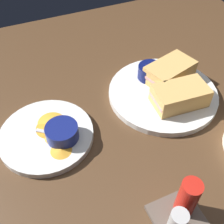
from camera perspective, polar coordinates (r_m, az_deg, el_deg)
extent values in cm
cube|color=#4C331E|center=(71.69, 8.54, 0.55)|extent=(110.00, 110.00, 3.00)
cylinder|color=silver|center=(73.10, 10.49, 3.86)|extent=(28.25, 28.25, 1.60)
cube|color=tan|center=(68.59, 13.96, 3.34)|extent=(13.58, 8.64, 4.80)
cube|color=#DB938E|center=(68.59, 13.96, 3.34)|extent=(13.79, 8.05, 0.80)
cube|color=tan|center=(75.15, 11.92, 8.20)|extent=(14.55, 10.77, 4.80)
cube|color=#DB938E|center=(75.15, 11.92, 8.20)|extent=(14.64, 10.25, 0.80)
cylinder|color=#0C144C|center=(75.13, 7.95, 8.28)|extent=(6.62, 6.62, 3.69)
cylinder|color=black|center=(74.24, 8.06, 9.15)|extent=(5.43, 5.43, 0.60)
cube|color=silver|center=(71.95, 13.35, 3.58)|extent=(2.41, 5.49, 0.40)
ellipsoid|color=silver|center=(74.13, 10.12, 5.89)|extent=(3.06, 3.71, 0.80)
cylinder|color=silver|center=(64.11, -13.48, -4.71)|extent=(21.36, 21.36, 1.60)
cylinder|color=navy|center=(60.72, -10.36, -4.19)|extent=(7.21, 7.21, 3.28)
cylinder|color=olive|center=(59.78, -10.51, -3.44)|extent=(5.91, 5.91, 0.60)
cube|color=silver|center=(63.14, -13.28, -4.22)|extent=(4.73, 4.14, 0.40)
ellipsoid|color=silver|center=(61.09, -8.68, -5.31)|extent=(3.87, 3.74, 0.80)
cone|color=gold|center=(63.66, -11.31, -3.11)|extent=(8.86, 8.86, 0.60)
cone|color=gold|center=(62.23, -11.30, -4.67)|extent=(7.72, 7.72, 0.60)
cone|color=gold|center=(65.14, -12.54, -1.90)|extent=(8.22, 8.22, 0.60)
cone|color=orange|center=(64.06, -12.84, -3.05)|extent=(9.03, 9.03, 0.60)
cone|color=gold|center=(60.78, -10.29, -6.15)|extent=(6.21, 6.21, 0.60)
cone|color=gold|center=(59.58, -10.56, -7.74)|extent=(6.23, 6.23, 0.60)
cube|color=brown|center=(54.32, 13.58, -20.81)|extent=(9.00, 9.00, 1.00)
cylinder|color=red|center=(51.09, 15.51, -16.74)|extent=(3.60, 3.60, 8.50)
cylinder|color=#B2B2B2|center=(50.19, 13.42, -21.46)|extent=(3.00, 3.00, 6.00)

